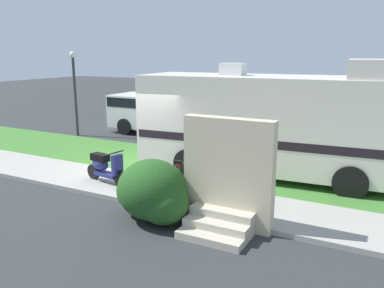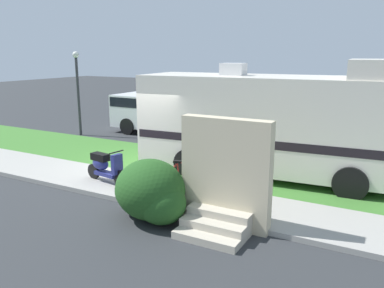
% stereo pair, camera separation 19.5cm
% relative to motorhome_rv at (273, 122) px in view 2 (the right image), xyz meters
% --- Properties ---
extents(ground_plane, '(80.00, 80.00, 0.00)m').
position_rel_motorhome_rv_xyz_m(ground_plane, '(-3.70, -1.75, -1.69)').
color(ground_plane, '#2D3033').
extents(sidewalk, '(24.00, 2.00, 0.12)m').
position_rel_motorhome_rv_xyz_m(sidewalk, '(-3.70, -2.95, -1.63)').
color(sidewalk, '#9E9B93').
rests_on(sidewalk, ground).
extents(grass_strip, '(24.00, 3.40, 0.08)m').
position_rel_motorhome_rv_xyz_m(grass_strip, '(-3.70, -0.25, -1.65)').
color(grass_strip, '#3D752D').
rests_on(grass_strip, ground).
extents(motorhome_rv, '(7.98, 2.97, 3.55)m').
position_rel_motorhome_rv_xyz_m(motorhome_rv, '(0.00, 0.00, 0.00)').
color(motorhome_rv, silver).
rests_on(motorhome_rv, ground).
extents(scooter, '(1.56, 0.55, 0.97)m').
position_rel_motorhome_rv_xyz_m(scooter, '(-3.89, -3.10, -1.11)').
color(scooter, black).
rests_on(scooter, ground).
extents(bicycle, '(1.71, 0.55, 0.91)m').
position_rel_motorhome_rv_xyz_m(bicycle, '(-1.45, -2.84, -1.17)').
color(bicycle, black).
rests_on(bicycle, ground).
extents(pickup_truck_near, '(5.56, 2.31, 1.78)m').
position_rel_motorhome_rv_xyz_m(pickup_truck_near, '(-6.69, 3.99, -0.73)').
color(pickup_truck_near, silver).
rests_on(pickup_truck_near, ground).
extents(porch_steps, '(2.00, 1.26, 2.40)m').
position_rel_motorhome_rv_xyz_m(porch_steps, '(0.20, -4.04, -0.72)').
color(porch_steps, '#BCB29E').
rests_on(porch_steps, ground).
extents(bush_by_porch, '(1.94, 1.46, 1.38)m').
position_rel_motorhome_rv_xyz_m(bush_by_porch, '(-1.43, -4.44, -1.04)').
color(bush_by_porch, '#23511E').
rests_on(bush_by_porch, ground).
extents(bottle_green, '(0.06, 0.06, 0.25)m').
position_rel_motorhome_rv_xyz_m(bottle_green, '(0.49, -2.47, -1.46)').
color(bottle_green, navy).
rests_on(bottle_green, ground).
extents(bottle_spare, '(0.08, 0.08, 0.24)m').
position_rel_motorhome_rv_xyz_m(bottle_spare, '(0.27, -3.49, -1.46)').
color(bottle_spare, '#B2B2B7').
rests_on(bottle_spare, ground).
extents(street_lamp_post, '(0.28, 0.28, 3.78)m').
position_rel_motorhome_rv_xyz_m(street_lamp_post, '(-9.65, 1.85, 0.64)').
color(street_lamp_post, '#333338').
rests_on(street_lamp_post, ground).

